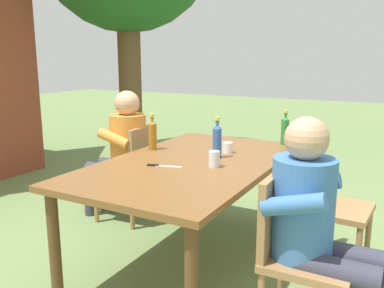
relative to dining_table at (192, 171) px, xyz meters
The scene contains 14 objects.
ground_plane 0.68m from the dining_table, ahead, with size 24.00×24.00×0.00m, color #6B844C.
dining_table is the anchor object (origin of this frame).
chair_far_right 0.96m from the dining_table, 63.21° to the left, with size 0.47×0.47×0.87m.
chair_near_left 0.96m from the dining_table, 116.56° to the right, with size 0.45×0.45×0.87m.
chair_near_right 0.96m from the dining_table, 63.25° to the right, with size 0.47×0.47×0.87m.
person_in_white_shirt 1.04m from the dining_table, 66.21° to the left, with size 0.47×0.62×1.18m.
person_in_plaid_shirt 1.04m from the dining_table, 113.79° to the right, with size 0.47×0.62×1.18m.
bottle_amber 0.51m from the dining_table, 69.49° to the left, with size 0.06×0.06×0.28m.
bottle_green 0.96m from the dining_table, 25.78° to the right, with size 0.06×0.06×0.29m.
bottle_blue 0.28m from the dining_table, 35.01° to the right, with size 0.06×0.06×0.30m.
cup_white 0.38m from the dining_table, 19.30° to the right, with size 0.08×0.08×0.08m, color white.
cup_glass 0.26m from the dining_table, 110.10° to the right, with size 0.07×0.07×0.11m, color silver.
table_knife 0.26m from the dining_table, 155.38° to the left, with size 0.09×0.24×0.01m.
backpack_by_near_side 1.50m from the dining_table, 14.25° to the right, with size 0.29×0.23×0.46m.
Camera 1 is at (-2.42, -1.32, 1.46)m, focal length 38.20 mm.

